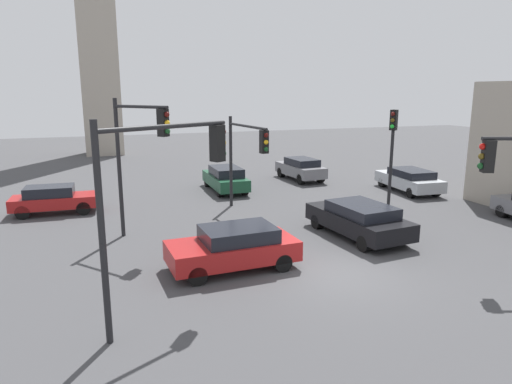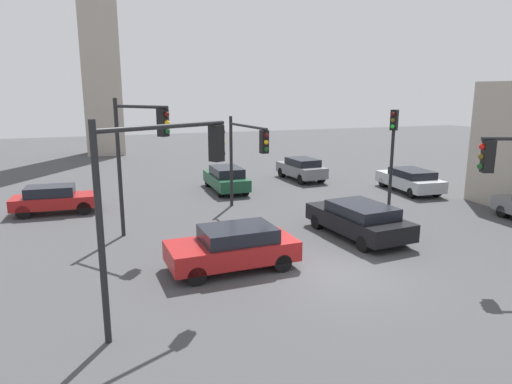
% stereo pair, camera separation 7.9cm
% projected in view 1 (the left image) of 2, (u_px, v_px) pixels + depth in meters
% --- Properties ---
extents(ground_plane, '(103.74, 103.74, 0.00)m').
position_uv_depth(ground_plane, '(338.00, 274.00, 14.90)').
color(ground_plane, '#424244').
extents(traffic_light_1, '(1.82, 2.29, 5.57)m').
position_uv_depth(traffic_light_1, '(139.00, 143.00, 17.41)').
color(traffic_light_1, black).
rests_on(traffic_light_1, ground_plane).
extents(traffic_light_2, '(0.48, 0.45, 4.94)m').
position_uv_depth(traffic_light_2, '(392.00, 140.00, 22.64)').
color(traffic_light_2, black).
rests_on(traffic_light_2, ground_plane).
extents(traffic_light_3, '(0.65, 4.08, 4.61)m').
position_uv_depth(traffic_light_3, '(247.00, 147.00, 21.40)').
color(traffic_light_3, black).
rests_on(traffic_light_3, ground_plane).
extents(traffic_light_4, '(3.54, 2.00, 5.25)m').
position_uv_depth(traffic_light_4, '(165.00, 176.00, 11.37)').
color(traffic_light_4, black).
rests_on(traffic_light_4, ground_plane).
extents(car_0, '(3.99, 1.80, 1.37)m').
position_uv_depth(car_0, '(53.00, 199.00, 22.11)').
color(car_0, maroon).
rests_on(car_0, ground_plane).
extents(car_1, '(1.82, 4.44, 1.46)m').
position_uv_depth(car_1, '(226.00, 178.00, 27.16)').
color(car_1, '#19472D').
rests_on(car_1, ground_plane).
extents(car_2, '(2.27, 4.66, 1.35)m').
position_uv_depth(car_2, '(409.00, 180.00, 26.98)').
color(car_2, '#ADB2B7').
rests_on(car_2, ground_plane).
extents(car_3, '(2.50, 4.92, 1.41)m').
position_uv_depth(car_3, '(359.00, 219.00, 18.61)').
color(car_3, black).
rests_on(car_3, ground_plane).
extents(car_4, '(2.01, 4.21, 1.48)m').
position_uv_depth(car_4, '(301.00, 168.00, 30.48)').
color(car_4, slate).
rests_on(car_4, ground_plane).
extents(car_5, '(4.33, 2.11, 1.44)m').
position_uv_depth(car_5, '(234.00, 247.00, 15.24)').
color(car_5, maroon).
rests_on(car_5, ground_plane).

